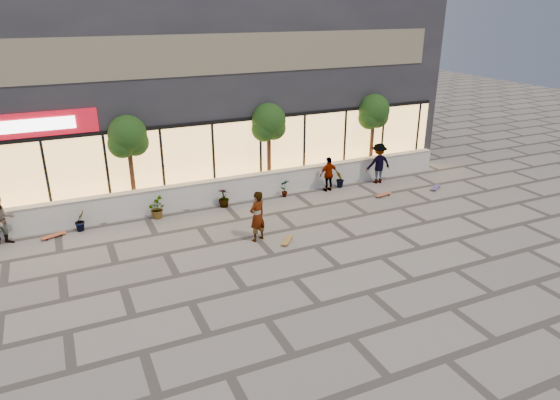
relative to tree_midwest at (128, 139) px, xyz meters
name	(u,v)px	position (x,y,z in m)	size (l,w,h in m)	color
ground	(294,278)	(3.50, -7.70, -2.99)	(80.00, 80.00, 0.00)	gray
planter_wall	(222,190)	(3.50, -0.70, -2.46)	(22.00, 0.42, 1.04)	silver
retail_building	(183,84)	(3.50, 4.79, 1.26)	(24.00, 9.17, 8.50)	#28272D
shrub_b	(80,220)	(-2.20, -1.25, -2.58)	(0.45, 0.36, 0.81)	#143A12
shrub_c	(156,208)	(0.60, -1.25, -2.58)	(0.73, 0.63, 0.81)	#143A12
shrub_d	(224,198)	(3.40, -1.25, -2.58)	(0.45, 0.45, 0.81)	#143A12
shrub_e	(285,188)	(6.20, -1.25, -2.58)	(0.43, 0.29, 0.81)	#143A12
shrub_f	(340,179)	(9.00, -1.25, -2.58)	(0.45, 0.36, 0.81)	#143A12
tree_midwest	(128,139)	(0.00, 0.00, 0.00)	(1.60, 1.50, 3.92)	#4B2D1B
tree_mideast	(269,124)	(6.00, 0.00, 0.00)	(1.60, 1.50, 3.92)	#4B2D1B
tree_east	(374,114)	(11.50, 0.00, 0.00)	(1.60, 1.50, 3.92)	#4B2D1B
skater_center	(257,216)	(3.48, -4.76, -2.06)	(0.68, 0.45, 1.86)	white
skater_left	(2,220)	(-4.69, -1.40, -2.06)	(0.90, 0.70, 1.85)	tan
skater_right_near	(329,174)	(8.31, -1.40, -2.19)	(0.93, 0.39, 1.59)	silver
skater_right_far	(379,163)	(10.97, -1.40, -2.03)	(1.23, 0.71, 1.91)	maroon
skateboard_center	(287,240)	(4.36, -5.37, -2.90)	(0.72, 0.78, 0.10)	olive
skateboard_left	(54,236)	(-3.17, -1.50, -2.90)	(0.89, 0.49, 0.10)	#E5542A
skateboard_right_near	(384,194)	(10.18, -3.03, -2.90)	(0.90, 0.38, 0.10)	#9D4D33
skateboard_right_far	(436,187)	(12.89, -3.25, -2.90)	(0.84, 0.62, 0.10)	#51437C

